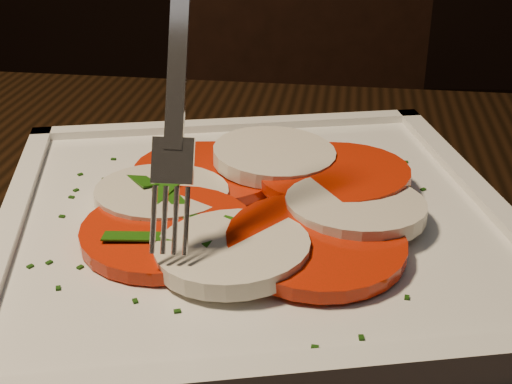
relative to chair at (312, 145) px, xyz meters
The scene contains 4 objects.
chair is the anchor object (origin of this frame).
plate 0.71m from the chair, 95.03° to the right, with size 0.31×0.31×0.01m, color white.
caprese_salad 0.72m from the chair, 95.05° to the right, with size 0.24×0.26×0.02m.
fork 0.78m from the chair, 98.00° to the right, with size 0.04×0.10×0.17m, color white, non-canonical shape.
Camera 1 is at (-0.26, -0.03, 0.97)m, focal length 50.00 mm.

